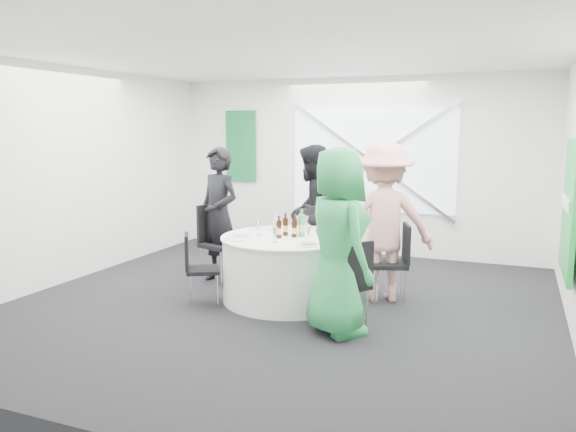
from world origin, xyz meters
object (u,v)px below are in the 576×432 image
at_px(banquet_table, 288,268).
at_px(person_woman_green, 338,242).
at_px(chair_back_right, 396,257).
at_px(chair_front_right, 349,278).
at_px(chair_back_left, 217,236).
at_px(person_man_back_left, 219,215).
at_px(chair_back, 326,234).
at_px(green_water_bottle, 302,226).
at_px(clear_water_bottle, 277,227).
at_px(chair_front_left, 196,264).
at_px(person_man_back, 312,212).
at_px(person_woman_pink, 383,222).

xyz_separation_m(banquet_table, person_woman_green, (0.85, -0.80, 0.54)).
distance_m(chair_back_right, chair_front_right, 1.16).
bearing_deg(chair_back_left, person_man_back_left, -92.81).
bearing_deg(chair_front_right, chair_back, -118.07).
height_order(chair_back, chair_back_right, chair_back).
height_order(banquet_table, chair_front_right, chair_front_right).
bearing_deg(green_water_bottle, person_woman_green, -50.87).
height_order(person_man_back_left, clear_water_bottle, person_man_back_left).
height_order(chair_front_right, person_woman_green, person_woman_green).
height_order(chair_back_left, chair_back_right, chair_back_left).
bearing_deg(chair_front_left, green_water_bottle, -91.35).
bearing_deg(chair_back_right, chair_back, -142.80).
distance_m(chair_back_right, clear_water_bottle, 1.43).
bearing_deg(chair_back_left, green_water_bottle, -85.67).
distance_m(banquet_table, chair_front_right, 1.20).
bearing_deg(person_man_back, clear_water_bottle, -7.54).
bearing_deg(chair_back, person_woman_green, -63.82).
height_order(banquet_table, chair_back_right, chair_back_right).
bearing_deg(person_man_back_left, person_woman_pink, 20.37).
bearing_deg(chair_front_left, chair_front_right, -126.60).
xyz_separation_m(banquet_table, chair_back_left, (-1.18, 0.43, 0.22)).
bearing_deg(chair_back_left, clear_water_bottle, -92.57).
relative_size(chair_back, chair_back_right, 1.11).
relative_size(chair_front_right, person_woman_green, 0.50).
distance_m(banquet_table, person_man_back_left, 1.31).
distance_m(chair_back, clear_water_bottle, 1.19).
height_order(person_man_back, person_woman_green, person_woman_green).
xyz_separation_m(chair_back, person_man_back_left, (-1.24, -0.72, 0.28)).
bearing_deg(chair_back, chair_back_left, -146.16).
bearing_deg(person_man_back_left, chair_back, 50.01).
bearing_deg(clear_water_bottle, person_man_back_left, 157.62).
relative_size(chair_front_left, clear_water_bottle, 3.07).
bearing_deg(chair_back_right, chair_front_right, -31.02).
bearing_deg(banquet_table, chair_back, 85.06).
height_order(chair_back, person_woman_green, person_woman_green).
xyz_separation_m(chair_front_left, person_woman_pink, (1.92, 0.98, 0.45)).
height_order(green_water_bottle, clear_water_bottle, green_water_bottle).
xyz_separation_m(chair_back, person_woman_pink, (0.92, -0.70, 0.32)).
xyz_separation_m(banquet_table, chair_back_right, (1.18, 0.41, 0.15)).
bearing_deg(person_man_back, person_man_back_left, -61.76).
relative_size(person_man_back_left, person_man_back, 0.99).
relative_size(chair_back_left, chair_back_right, 1.11).
bearing_deg(person_woman_green, person_man_back_left, 12.06).
relative_size(chair_back_right, chair_front_right, 1.00).
distance_m(chair_front_right, person_woman_green, 0.40).
bearing_deg(chair_back, person_man_back, -165.07).
distance_m(person_woman_pink, person_woman_green, 1.25).
bearing_deg(clear_water_bottle, person_woman_green, -38.94).
height_order(chair_back_left, green_water_bottle, green_water_bottle).
xyz_separation_m(person_woman_pink, clear_water_bottle, (-1.16, -0.43, -0.06)).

